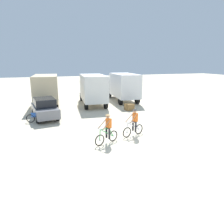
{
  "coord_description": "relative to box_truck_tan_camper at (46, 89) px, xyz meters",
  "views": [
    {
      "loc": [
        -4.89,
        -9.2,
        4.73
      ],
      "look_at": [
        -0.1,
        4.54,
        1.1
      ],
      "focal_mm": 32.36,
      "sensor_mm": 36.0,
      "label": 1
    }
  ],
  "objects": [
    {
      "name": "box_truck_tan_camper",
      "position": [
        0.0,
        0.0,
        0.0
      ],
      "size": [
        2.89,
        6.91,
        3.35
      ],
      "color": "#CCB78E",
      "rests_on": "ground"
    },
    {
      "name": "bicycle_spare",
      "position": [
        -1.01,
        -6.66,
        -1.48
      ],
      "size": [
        1.69,
        0.62,
        0.97
      ],
      "color": "black",
      "rests_on": "ground"
    },
    {
      "name": "cyclist_cowboy_hat",
      "position": [
        5.01,
        -11.89,
        -1.03
      ],
      "size": [
        1.67,
        0.69,
        1.82
      ],
      "color": "black",
      "rests_on": "ground"
    },
    {
      "name": "sedan_parked",
      "position": [
        -0.37,
        -5.57,
        -0.99
      ],
      "size": [
        2.31,
        4.4,
        1.76
      ],
      "color": "slate",
      "rests_on": "ground"
    },
    {
      "name": "box_truck_white_box",
      "position": [
        4.87,
        -1.3,
        0.0
      ],
      "size": [
        2.97,
        6.94,
        3.35
      ],
      "color": "white",
      "rests_on": "ground"
    },
    {
      "name": "cyclist_orange_shirt",
      "position": [
        2.98,
        -12.55,
        -1.03
      ],
      "size": [
        1.62,
        0.79,
        1.82
      ],
      "color": "black",
      "rests_on": "ground"
    },
    {
      "name": "ground_plane",
      "position": [
        4.43,
        -14.08,
        -1.87
      ],
      "size": [
        120.0,
        120.0,
        0.0
      ],
      "primitive_type": "plane",
      "color": "beige"
    },
    {
      "name": "box_truck_avon_van",
      "position": [
        8.96,
        -0.29,
        0.0
      ],
      "size": [
        2.85,
        6.9,
        3.35
      ],
      "color": "white",
      "rests_on": "ground"
    },
    {
      "name": "supply_crate",
      "position": [
        7.67,
        -5.18,
        -1.54
      ],
      "size": [
        0.88,
        0.89,
        0.67
      ],
      "primitive_type": "cube",
      "rotation": [
        0.0,
        0.0,
        0.16
      ],
      "color": "olive",
      "rests_on": "ground"
    }
  ]
}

